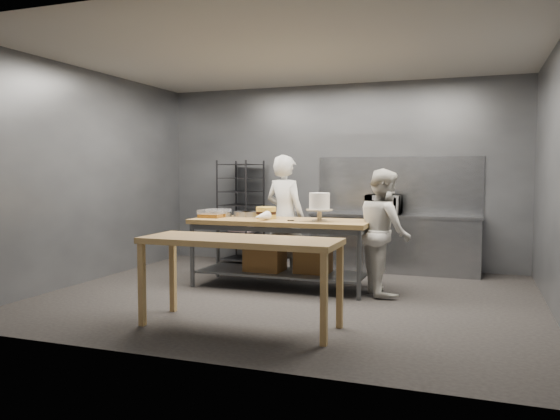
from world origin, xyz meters
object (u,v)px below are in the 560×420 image
object	(u,v)px
work_table	(283,245)
layer_cake	(266,213)
chef_behind	(285,217)
microwave	(384,204)
chef_right	(384,232)
near_counter	(240,247)
frosted_cake_stand	(319,203)
speed_rack	(241,213)

from	to	relation	value
work_table	layer_cake	distance (m)	0.50
work_table	chef_behind	world-z (taller)	chef_behind
microwave	layer_cake	xyz separation A→B (m)	(-1.33, -1.66, -0.05)
chef_behind	chef_right	bearing A→B (deg)	178.55
chef_right	microwave	world-z (taller)	chef_right
near_counter	frosted_cake_stand	xyz separation A→B (m)	(0.31, 1.81, 0.34)
frosted_cake_stand	layer_cake	world-z (taller)	frosted_cake_stand
speed_rack	microwave	bearing A→B (deg)	1.90
near_counter	speed_rack	bearing A→B (deg)	113.75
chef_behind	frosted_cake_stand	world-z (taller)	chef_behind
work_table	speed_rack	bearing A→B (deg)	129.52
work_table	chef_right	bearing A→B (deg)	2.11
chef_behind	chef_right	distance (m)	1.65
near_counter	chef_right	xyz separation A→B (m)	(1.12, 1.98, -0.01)
chef_right	microwave	bearing A→B (deg)	-15.24
work_table	layer_cake	bearing A→B (deg)	172.41
microwave	speed_rack	bearing A→B (deg)	-178.10
chef_behind	speed_rack	bearing A→B (deg)	-21.39
frosted_cake_stand	layer_cake	bearing A→B (deg)	168.97
work_table	chef_behind	size ratio (longest dim) A/B	1.33
frosted_cake_stand	layer_cake	distance (m)	0.82
layer_cake	chef_right	bearing A→B (deg)	0.58
chef_behind	chef_right	size ratio (longest dim) A/B	1.13
chef_right	near_counter	bearing A→B (deg)	125.80
work_table	speed_rack	size ratio (longest dim) A/B	1.37
microwave	frosted_cake_stand	bearing A→B (deg)	-106.46
frosted_cake_stand	chef_behind	bearing A→B (deg)	134.17
microwave	chef_behind	bearing A→B (deg)	-140.10
chef_right	microwave	distance (m)	1.68
layer_cake	speed_rack	bearing A→B (deg)	124.31
near_counter	microwave	size ratio (longest dim) A/B	3.69
speed_rack	chef_behind	world-z (taller)	chef_behind
near_counter	chef_behind	world-z (taller)	chef_behind
speed_rack	frosted_cake_stand	distance (m)	2.57
speed_rack	microwave	distance (m)	2.42
chef_right	frosted_cake_stand	size ratio (longest dim) A/B	4.35
chef_behind	frosted_cake_stand	xyz separation A→B (m)	(0.73, -0.75, 0.25)
speed_rack	chef_right	distance (m)	3.10
work_table	speed_rack	xyz separation A→B (m)	(-1.33, 1.61, 0.28)
microwave	frosted_cake_stand	world-z (taller)	frosted_cake_stand
work_table	chef_right	distance (m)	1.37
chef_behind	layer_cake	world-z (taller)	chef_behind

